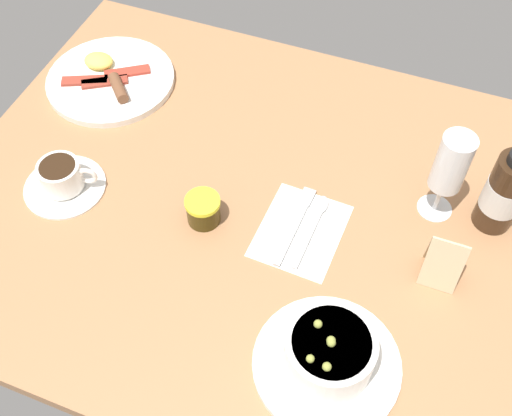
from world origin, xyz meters
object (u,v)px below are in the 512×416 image
(wine_glass, at_px, (451,166))
(breakfast_plate, at_px, (110,79))
(menu_card, at_px, (444,259))
(coffee_cup, at_px, (63,179))
(sauce_bottle_brown, at_px, (505,192))
(jam_jar, at_px, (203,210))
(porridge_bowl, at_px, (329,355))
(cutlery_setting, at_px, (302,228))

(wine_glass, bearing_deg, breakfast_plate, 173.17)
(menu_card, bearing_deg, coffee_cup, -174.81)
(wine_glass, height_order, sauce_bottle_brown, wine_glass)
(jam_jar, bearing_deg, sauce_bottle_brown, 20.70)
(menu_card, bearing_deg, wine_glass, 103.44)
(porridge_bowl, relative_size, menu_card, 2.29)
(cutlery_setting, height_order, coffee_cup, coffee_cup)
(menu_card, bearing_deg, sauce_bottle_brown, 65.57)
(coffee_cup, bearing_deg, menu_card, 5.19)
(breakfast_plate, bearing_deg, porridge_bowl, -35.64)
(porridge_bowl, bearing_deg, menu_card, 60.09)
(porridge_bowl, bearing_deg, sauce_bottle_brown, 62.20)
(wine_glass, xyz_separation_m, jam_jar, (-0.36, -0.16, -0.09))
(menu_card, bearing_deg, porridge_bowl, -119.91)
(jam_jar, bearing_deg, porridge_bowl, -33.09)
(cutlery_setting, distance_m, breakfast_plate, 0.51)
(coffee_cup, distance_m, sauce_bottle_brown, 0.73)
(cutlery_setting, relative_size, coffee_cup, 1.20)
(menu_card, bearing_deg, cutlery_setting, 178.47)
(menu_card, bearing_deg, jam_jar, -175.16)
(jam_jar, xyz_separation_m, breakfast_plate, (-0.31, 0.24, -0.02))
(breakfast_plate, bearing_deg, wine_glass, -6.83)
(porridge_bowl, distance_m, sauce_bottle_brown, 0.39)
(wine_glass, bearing_deg, cutlery_setting, -148.36)
(cutlery_setting, bearing_deg, sauce_bottle_brown, 24.34)
(breakfast_plate, distance_m, menu_card, 0.73)
(coffee_cup, bearing_deg, sauce_bottle_brown, 15.54)
(sauce_bottle_brown, distance_m, menu_card, 0.15)
(coffee_cup, height_order, wine_glass, wine_glass)
(jam_jar, xyz_separation_m, menu_card, (0.39, 0.03, 0.02))
(cutlery_setting, bearing_deg, coffee_cup, -171.15)
(breakfast_plate, relative_size, menu_card, 2.72)
(coffee_cup, distance_m, menu_card, 0.64)
(coffee_cup, relative_size, jam_jar, 2.41)
(sauce_bottle_brown, relative_size, menu_card, 1.76)
(coffee_cup, relative_size, sauce_bottle_brown, 0.87)
(wine_glass, xyz_separation_m, menu_card, (0.03, -0.13, -0.07))
(jam_jar, bearing_deg, wine_glass, 24.17)
(wine_glass, relative_size, breakfast_plate, 0.68)
(coffee_cup, bearing_deg, porridge_bowl, -16.00)
(wine_glass, relative_size, jam_jar, 2.93)
(jam_jar, height_order, sauce_bottle_brown, sauce_bottle_brown)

